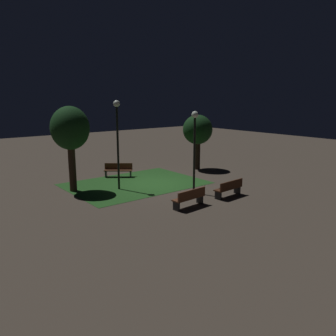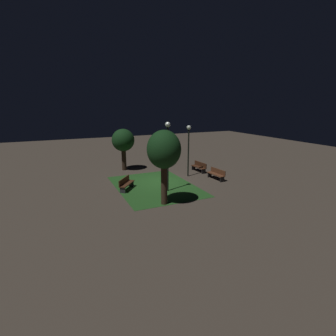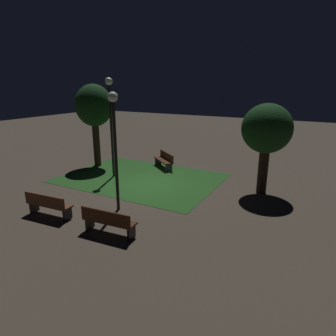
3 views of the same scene
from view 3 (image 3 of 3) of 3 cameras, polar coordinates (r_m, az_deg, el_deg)
ground_plane at (r=13.90m, az=-3.71°, el=-3.32°), size 60.00×60.00×0.00m
grass_lawn at (r=14.93m, az=-5.32°, el=-1.94°), size 7.78×5.66×0.01m
bench_corner at (r=11.37m, az=-22.46°, el=-6.54°), size 1.83×0.62×0.88m
bench_lawn_edge at (r=9.51m, az=-11.67°, el=-10.07°), size 1.83×0.61×0.88m
bench_back_row at (r=16.53m, az=-0.70°, el=1.65°), size 1.71×1.49×0.88m
tree_near_wall at (r=12.89m, az=18.77°, el=7.02°), size 2.08×2.08×3.88m
tree_right_canopy at (r=17.06m, az=-14.30°, el=11.52°), size 2.06×2.06×4.63m
lamp_post_near_wall at (r=10.57m, az=-10.43°, el=6.99°), size 0.36×0.36×4.38m
lamp_post_path_center at (r=14.73m, az=-11.21°, el=10.73°), size 0.36×0.36×4.92m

